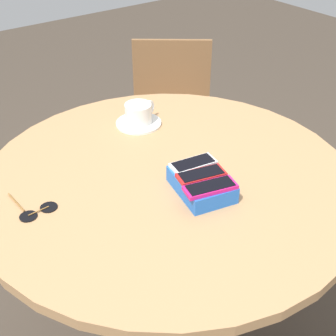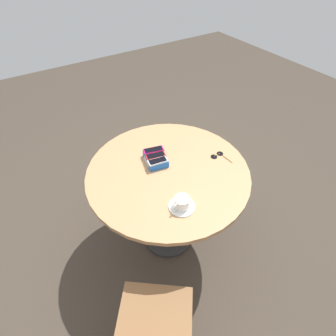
{
  "view_description": "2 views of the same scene",
  "coord_description": "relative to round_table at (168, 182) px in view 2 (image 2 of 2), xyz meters",
  "views": [
    {
      "loc": [
        -0.87,
        0.65,
        1.53
      ],
      "look_at": [
        0.0,
        0.0,
        0.8
      ],
      "focal_mm": 50.0,
      "sensor_mm": 36.0,
      "label": 1
    },
    {
      "loc": [
        1.02,
        -0.66,
        1.96
      ],
      "look_at": [
        0.0,
        0.0,
        0.8
      ],
      "focal_mm": 28.0,
      "sensor_mm": 36.0,
      "label": 2
    }
  ],
  "objects": [
    {
      "name": "ground_plane",
      "position": [
        0.0,
        0.0,
        -0.67
      ],
      "size": [
        8.0,
        8.0,
        0.0
      ],
      "primitive_type": "plane",
      "color": "#42382D"
    },
    {
      "name": "round_table",
      "position": [
        0.0,
        0.0,
        0.0
      ],
      "size": [
        1.06,
        1.06,
        0.78
      ],
      "color": "#2D2D2D",
      "rests_on": "ground_plane"
    },
    {
      "name": "phone_box",
      "position": [
        -0.12,
        -0.02,
        0.13
      ],
      "size": [
        0.2,
        0.16,
        0.05
      ],
      "color": "blue",
      "rests_on": "round_table"
    },
    {
      "name": "phone_magenta",
      "position": [
        -0.17,
        -0.01,
        0.16
      ],
      "size": [
        0.09,
        0.14,
        0.01
      ],
      "color": "#D11975",
      "rests_on": "phone_box"
    },
    {
      "name": "phone_red",
      "position": [
        -0.11,
        -0.02,
        0.16
      ],
      "size": [
        0.08,
        0.14,
        0.01
      ],
      "color": "red",
      "rests_on": "phone_box"
    },
    {
      "name": "phone_white",
      "position": [
        -0.06,
        -0.04,
        0.16
      ],
      "size": [
        0.07,
        0.13,
        0.01
      ],
      "color": "silver",
      "rests_on": "phone_box"
    },
    {
      "name": "saucer",
      "position": [
        0.29,
        -0.09,
        0.11
      ],
      "size": [
        0.15,
        0.15,
        0.01
      ],
      "primitive_type": "cylinder",
      "color": "white",
      "rests_on": "round_table"
    },
    {
      "name": "coffee_cup",
      "position": [
        0.29,
        -0.1,
        0.15
      ],
      "size": [
        0.09,
        0.12,
        0.07
      ],
      "color": "white",
      "rests_on": "saucer"
    },
    {
      "name": "sunglasses",
      "position": [
        0.07,
        0.37,
        0.11
      ],
      "size": [
        0.14,
        0.1,
        0.01
      ],
      "color": "black",
      "rests_on": "round_table"
    },
    {
      "name": "chair_near_window",
      "position": [
        0.68,
        -0.52,
        -0.22
      ],
      "size": [
        0.54,
        0.54,
        0.83
      ],
      "color": "brown",
      "rests_on": "ground_plane"
    }
  ]
}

